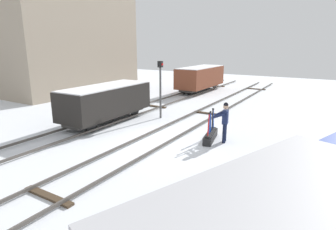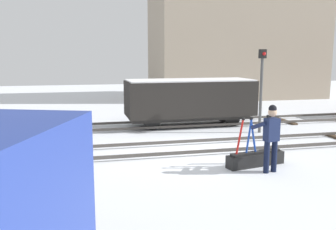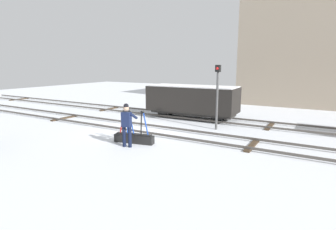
{
  "view_description": "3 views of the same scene",
  "coord_description": "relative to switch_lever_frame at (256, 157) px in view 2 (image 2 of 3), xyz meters",
  "views": [
    {
      "loc": [
        -10.34,
        -6.76,
        4.34
      ],
      "look_at": [
        1.77,
        0.53,
        0.75
      ],
      "focal_mm": 30.01,
      "sensor_mm": 36.0,
      "label": 1
    },
    {
      "loc": [
        -3.41,
        -11.17,
        3.08
      ],
      "look_at": [
        -0.53,
        1.42,
        0.98
      ],
      "focal_mm": 38.28,
      "sensor_mm": 36.0,
      "label": 2
    },
    {
      "loc": [
        8.27,
        -11.23,
        3.4
      ],
      "look_at": [
        1.47,
        0.49,
        0.85
      ],
      "focal_mm": 28.75,
      "sensor_mm": 36.0,
      "label": 3
    }
  ],
  "objects": [
    {
      "name": "track_siding_near",
      "position": [
        -1.23,
        6.24,
        -0.14
      ],
      "size": [
        44.0,
        1.94,
        0.18
      ],
      "color": "#4C4742",
      "rests_on": "ground_plane"
    },
    {
      "name": "signal_post",
      "position": [
        2.26,
        4.17,
        1.85
      ],
      "size": [
        0.24,
        0.32,
        3.38
      ],
      "color": "#4C4C4C",
      "rests_on": "ground_plane"
    },
    {
      "name": "track_main_line",
      "position": [
        -1.23,
        2.09,
        -0.14
      ],
      "size": [
        44.0,
        1.94,
        0.18
      ],
      "color": "#4C4742",
      "rests_on": "ground_plane"
    },
    {
      "name": "ground_plane",
      "position": [
        -1.23,
        2.09,
        -0.25
      ],
      "size": [
        60.0,
        60.0,
        0.0
      ],
      "primitive_type": "plane",
      "color": "silver"
    },
    {
      "name": "switch_lever_frame",
      "position": [
        0.0,
        0.0,
        0.0
      ],
      "size": [
        1.84,
        0.72,
        1.45
      ],
      "rotation": [
        0.0,
        0.0,
        0.2
      ],
      "color": "black",
      "rests_on": "ground_plane"
    },
    {
      "name": "freight_car_mid_siding",
      "position": [
        -0.13,
        6.24,
        0.97
      ],
      "size": [
        5.71,
        2.18,
        2.09
      ],
      "rotation": [
        0.0,
        0.0,
        0.02
      ],
      "color": "#2D2B28",
      "rests_on": "ground_plane"
    },
    {
      "name": "apartment_building",
      "position": [
        6.69,
        17.16,
        4.81
      ],
      "size": [
        12.83,
        6.45,
        10.11
      ],
      "color": "gray",
      "rests_on": "ground_plane"
    },
    {
      "name": "rail_worker",
      "position": [
        0.11,
        -0.6,
        0.8
      ],
      "size": [
        0.64,
        0.74,
        1.84
      ],
      "rotation": [
        0.0,
        0.0,
        0.2
      ],
      "color": "#111831",
      "rests_on": "ground_plane"
    }
  ]
}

